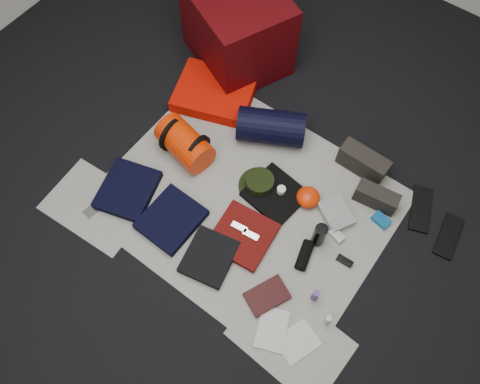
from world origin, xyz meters
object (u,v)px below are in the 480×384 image
Objects in this scene: navy_duffel at (271,127)px; water_bottle at (319,235)px; red_cabinet at (238,29)px; stuff_sack at (185,143)px; compact_camera at (337,236)px; sleeping_pad at (215,93)px; paperback_book at (267,296)px.

navy_duffel is 0.75m from water_bottle.
red_cabinet reaches higher than stuff_sack.
red_cabinet is at bearing 144.72° from water_bottle.
compact_camera is (0.08, 0.09, -0.07)m from water_bottle.
sleeping_pad is 0.48m from navy_duffel.
compact_camera is at bearing -17.77° from sleeping_pad.
red_cabinet is at bearing 164.41° from compact_camera.
sleeping_pad is at bearing 177.43° from compact_camera.
water_bottle is 0.82× the size of paperback_book.
red_cabinet is at bearing 115.52° from navy_duffel.
red_cabinet is 0.71m from navy_duffel.
compact_camera is (1.05, 0.07, -0.08)m from stuff_sack.
navy_duffel is (0.56, -0.41, -0.15)m from red_cabinet.
sleeping_pad is 1.23m from compact_camera.
sleeping_pad is 5.73× the size of compact_camera.
compact_camera is at bearing 49.25° from water_bottle.
sleeping_pad reaches higher than paperback_book.
paperback_book is at bearing -96.18° from water_bottle.
water_bottle is (0.97, -0.01, -0.01)m from stuff_sack.
navy_duffel is at bearing -12.36° from red_cabinet.
navy_duffel is 4.78× the size of compact_camera.
water_bottle is (1.18, -0.83, -0.17)m from red_cabinet.
navy_duffel is at bearing 169.44° from compact_camera.
red_cabinet is 1.71m from paperback_book.
compact_camera reaches higher than paperback_book.
sleeping_pad is at bearing -52.98° from red_cabinet.
compact_camera is at bearing -53.88° from navy_duffel.
water_bottle reaches higher than sleeping_pad.
paperback_book is (0.93, -0.45, -0.09)m from stuff_sack.
stuff_sack reaches higher than sleeping_pad.
compact_camera is at bearing 101.21° from paperback_book.
red_cabinet is 1.28× the size of sleeping_pad.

